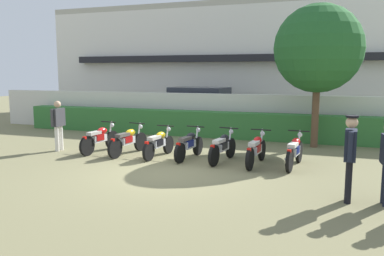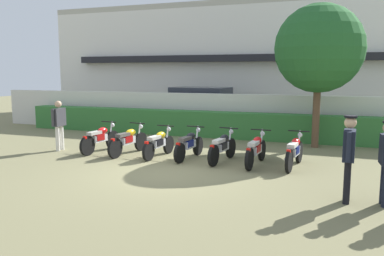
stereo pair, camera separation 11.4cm
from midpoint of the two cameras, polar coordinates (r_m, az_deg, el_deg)
ground at (r=10.29m, az=-3.63°, el=-6.57°), size 60.00×60.00×0.00m
building at (r=23.65m, az=10.33°, el=9.38°), size 24.04×6.50×6.36m
compound_wall at (r=16.38m, az=5.69°, el=1.95°), size 22.84×0.30×1.72m
hedge_row at (r=15.75m, az=5.05°, el=0.46°), size 18.27×0.70×1.03m
parked_car at (r=19.07m, az=1.86°, el=3.09°), size 4.68×2.48×1.89m
tree_near_inspector at (r=14.20m, az=18.23°, el=10.90°), size 3.00×3.00×4.91m
motorcycle_in_row_0 at (r=13.17m, az=-12.99°, el=-1.49°), size 0.60×1.90×0.97m
motorcycle_in_row_1 at (r=12.63m, az=-9.01°, el=-1.80°), size 0.60×1.96×0.97m
motorcycle_in_row_2 at (r=12.13m, az=-4.61°, el=-2.20°), size 0.60×1.79×0.94m
motorcycle_in_row_3 at (r=11.83m, az=-0.16°, el=-2.41°), size 0.60×1.84×0.95m
motorcycle_in_row_4 at (r=11.49m, az=4.73°, el=-2.74°), size 0.60×1.86×0.96m
motorcycle_in_row_5 at (r=11.19m, az=9.57°, el=-3.11°), size 0.60×1.95×0.96m
motorcycle_in_row_6 at (r=11.15m, az=14.97°, el=-3.29°), size 0.60×1.92×0.97m
inspector_person at (r=13.76m, az=-18.58°, el=0.95°), size 0.23×0.67×1.67m
officer_0 at (r=8.41m, az=22.23°, el=-3.13°), size 0.25×0.69×1.76m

